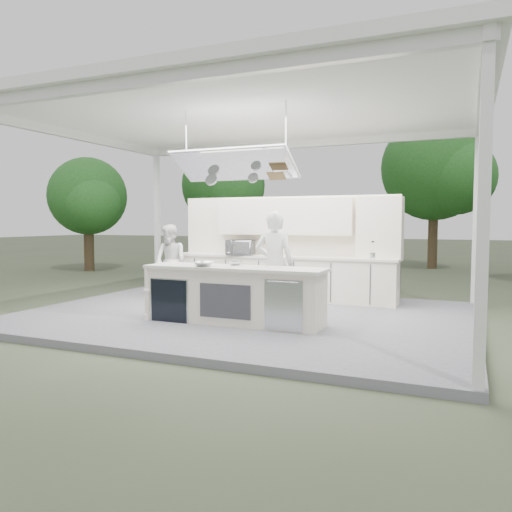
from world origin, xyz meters
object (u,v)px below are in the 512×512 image
at_px(back_counter, 281,277).
at_px(sous_chef, 170,261).
at_px(demo_island, 233,295).
at_px(head_chef, 274,264).

bearing_deg(back_counter, sous_chef, -160.92).
bearing_deg(demo_island, head_chef, 58.70).
height_order(head_chef, sous_chef, head_chef).
bearing_deg(back_counter, demo_island, -86.37).
bearing_deg(demo_island, sous_chef, 141.44).
bearing_deg(sous_chef, head_chef, -10.04).
height_order(back_counter, sous_chef, sous_chef).
xyz_separation_m(back_counter, head_chef, (0.63, -2.07, 0.46)).
distance_m(demo_island, back_counter, 2.82).
relative_size(back_counter, head_chef, 2.70).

